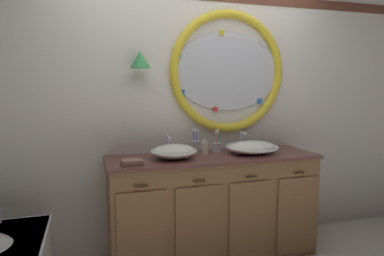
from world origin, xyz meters
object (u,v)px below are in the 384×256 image
sink_basin_left (174,151)px  toothbrush_holder_left (195,146)px  toothbrush_holder_right (217,146)px  sink_basin_right (252,147)px  soap_dispenser (205,147)px  folded_hand_towel (132,162)px

sink_basin_left → toothbrush_holder_left: toothbrush_holder_left is taller
toothbrush_holder_right → sink_basin_right: bearing=-28.9°
toothbrush_holder_right → toothbrush_holder_left: bearing=164.0°
toothbrush_holder_left → soap_dispenser: bearing=-61.8°
toothbrush_holder_left → toothbrush_holder_right: 0.20m
sink_basin_left → toothbrush_holder_right: toothbrush_holder_right is taller
sink_basin_left → soap_dispenser: (0.31, 0.10, 0.00)m
sink_basin_left → folded_hand_towel: bearing=-161.3°
soap_dispenser → folded_hand_towel: 0.71m
sink_basin_right → toothbrush_holder_left: 0.51m
sink_basin_left → sink_basin_right: bearing=-0.0°
sink_basin_right → folded_hand_towel: sink_basin_right is taller
sink_basin_right → folded_hand_towel: bearing=-173.6°
toothbrush_holder_left → folded_hand_towel: bearing=-151.8°
sink_basin_left → soap_dispenser: 0.33m
sink_basin_left → toothbrush_holder_right: (0.44, 0.15, -0.00)m
sink_basin_right → soap_dispenser: size_ratio=3.32×
sink_basin_right → toothbrush_holder_right: 0.32m
sink_basin_left → folded_hand_towel: (-0.36, -0.12, -0.04)m
sink_basin_right → sink_basin_left: bearing=180.0°
soap_dispenser → toothbrush_holder_left: bearing=118.2°
toothbrush_holder_left → toothbrush_holder_right: (0.19, -0.05, -0.00)m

